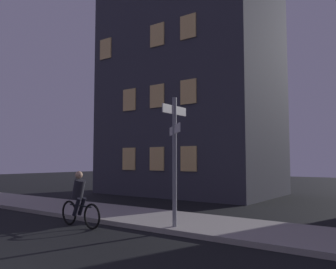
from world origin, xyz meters
The scene contains 4 objects.
sidewalk_kerb centered at (0.00, 7.11, 0.07)m, with size 40.00×2.80×0.14m, color #9E9991.
signpost centered at (0.74, 6.10, 2.20)m, with size 1.11×1.11×3.53m.
cyclist centered at (-1.91, 5.04, 0.75)m, with size 1.82×0.35×1.61m.
building_left_block centered at (-4.65, 15.39, 7.97)m, with size 9.62×6.32×15.95m.
Camera 1 is at (6.18, -1.67, 1.94)m, focal length 36.89 mm.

